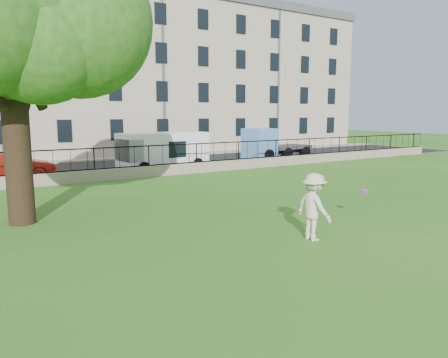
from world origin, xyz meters
TOP-DOWN VIEW (x-y plane):
  - ground at (0.00, 0.00)m, footprint 120.00×120.00m
  - retaining_wall at (0.00, 12.00)m, footprint 50.00×0.40m
  - iron_railing at (0.00, 12.00)m, footprint 50.00×0.05m
  - street at (0.00, 16.70)m, footprint 60.00×9.00m
  - sidewalk at (0.00, 21.90)m, footprint 60.00×1.40m
  - building_row at (0.00, 27.57)m, footprint 56.40×10.40m
  - man at (-1.05, -1.70)m, footprint 0.72×1.23m
  - frisbee at (1.72, -1.17)m, footprint 0.27×0.28m
  - red_sedan at (-6.64, 14.40)m, footprint 4.46×1.64m
  - white_van at (2.00, 14.40)m, footprint 5.54×2.42m
  - blue_truck at (11.87, 15.40)m, footprint 5.83×2.72m

SIDE VIEW (x-z plane):
  - ground at x=0.00m, z-range 0.00..0.00m
  - street at x=0.00m, z-range 0.00..0.01m
  - sidewalk at x=0.00m, z-range 0.00..0.12m
  - retaining_wall at x=0.00m, z-range 0.00..0.60m
  - red_sedan at x=-6.64m, z-range 0.00..1.46m
  - man at x=-1.05m, z-range 0.00..1.87m
  - frisbee at x=1.72m, z-range 0.96..1.08m
  - white_van at x=2.00m, z-range 0.00..2.28m
  - iron_railing at x=0.00m, z-range 0.59..1.72m
  - blue_truck at x=11.87m, z-range 0.00..2.36m
  - building_row at x=0.00m, z-range 0.02..13.82m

